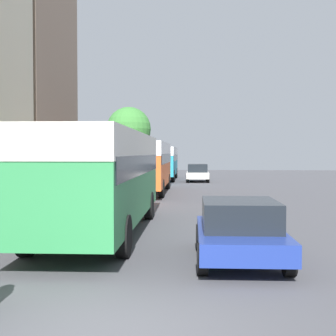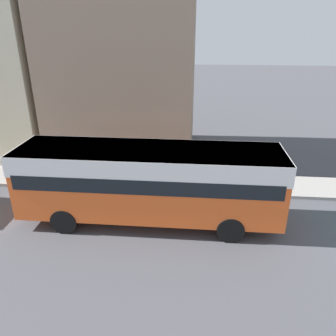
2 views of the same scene
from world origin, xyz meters
The scene contains 3 objects.
building_far_terrace centered at (-9.53, 19.54, 6.29)m, with size 6.65×7.90×12.59m.
bus_following centered at (-1.71, 22.04, 1.97)m, with size 2.61×10.00×3.04m.
pedestrian_near_curb centered at (-5.72, 26.47, 0.97)m, with size 0.32×0.32×1.59m.
Camera 2 is at (9.52, 23.78, 7.23)m, focal length 35.00 mm.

